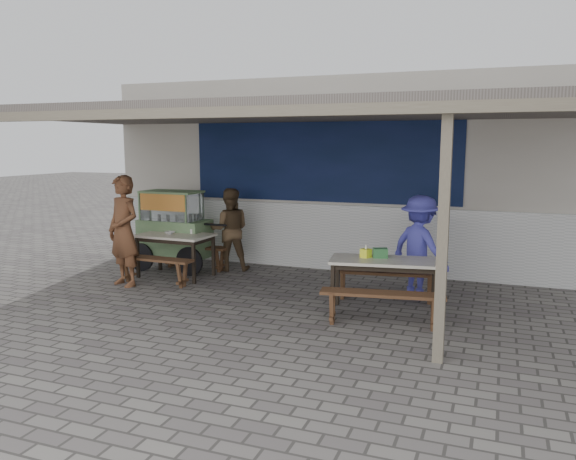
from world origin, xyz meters
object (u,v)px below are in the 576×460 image
(table_right, at_px, (385,265))
(vendor_cart, at_px, (174,227))
(condiment_bowl, at_px, (170,233))
(tissue_box, at_px, (366,253))
(condiment_jar, at_px, (192,231))
(bench_right_street, at_px, (382,301))
(patron_street_side, at_px, (124,231))
(patron_wall_side, at_px, (230,229))
(bench_left_street, at_px, (155,265))
(bench_right_wall, at_px, (386,278))
(bench_left_wall, at_px, (195,252))
(donation_box, at_px, (380,253))
(patron_right_table, at_px, (420,247))
(table_left, at_px, (175,239))

(table_right, distance_m, vendor_cart, 4.33)
(condiment_bowl, bearing_deg, tissue_box, -12.31)
(vendor_cart, relative_size, condiment_jar, 22.67)
(bench_right_street, distance_m, patron_street_side, 4.44)
(condiment_bowl, bearing_deg, bench_right_street, -19.65)
(patron_wall_side, distance_m, tissue_box, 3.30)
(patron_street_side, height_order, condiment_bowl, patron_street_side)
(bench_left_street, height_order, bench_right_wall, same)
(patron_street_side, bearing_deg, condiment_jar, 73.19)
(bench_left_wall, distance_m, tissue_box, 3.82)
(bench_left_wall, xyz_separation_m, tissue_box, (3.52, -1.40, 0.48))
(vendor_cart, xyz_separation_m, condiment_jar, (0.56, -0.29, -0.00))
(bench_right_street, bearing_deg, tissue_box, 110.81)
(tissue_box, distance_m, donation_box, 0.19)
(patron_right_table, xyz_separation_m, tissue_box, (-0.61, -0.89, 0.03))
(table_left, relative_size, bench_left_street, 0.94)
(table_right, relative_size, condiment_bowl, 9.16)
(bench_right_street, distance_m, patron_wall_side, 3.97)
(condiment_jar, bearing_deg, table_left, -144.39)
(bench_left_wall, relative_size, patron_street_side, 0.75)
(donation_box, bearing_deg, table_left, 168.71)
(table_left, height_order, condiment_bowl, condiment_bowl)
(table_left, bearing_deg, patron_street_side, -116.94)
(bench_left_street, height_order, donation_box, donation_box)
(bench_left_street, distance_m, patron_wall_side, 1.61)
(bench_right_street, bearing_deg, table_right, 90.00)
(condiment_jar, bearing_deg, vendor_cart, 152.22)
(bench_right_street, bearing_deg, patron_wall_side, 136.54)
(table_left, height_order, donation_box, donation_box)
(table_left, distance_m, patron_street_side, 0.96)
(condiment_bowl, bearing_deg, bench_left_street, -81.89)
(table_right, bearing_deg, donation_box, 123.22)
(bench_left_wall, height_order, donation_box, donation_box)
(bench_left_wall, bearing_deg, patron_wall_side, 18.51)
(table_right, relative_size, patron_wall_side, 1.03)
(patron_right_table, bearing_deg, donation_box, 96.25)
(bench_right_wall, bearing_deg, bench_right_street, -90.00)
(patron_wall_side, relative_size, patron_right_table, 0.97)
(bench_left_wall, bearing_deg, donation_box, -18.22)
(patron_right_table, relative_size, tissue_box, 12.93)
(table_left, relative_size, condiment_bowl, 7.54)
(bench_left_wall, distance_m, bench_right_wall, 3.79)
(bench_left_wall, height_order, patron_wall_side, patron_wall_side)
(donation_box, bearing_deg, table_right, -47.69)
(bench_left_street, bearing_deg, bench_right_wall, 7.46)
(table_left, height_order, patron_right_table, patron_right_table)
(patron_right_table, bearing_deg, bench_right_street, 113.79)
(donation_box, bearing_deg, bench_left_street, 177.92)
(bench_left_wall, distance_m, condiment_jar, 0.67)
(condiment_jar, bearing_deg, table_right, -15.69)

